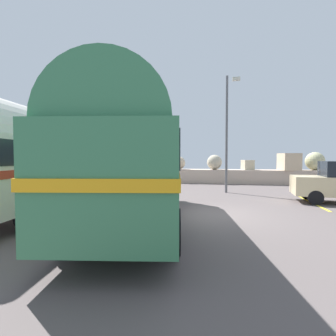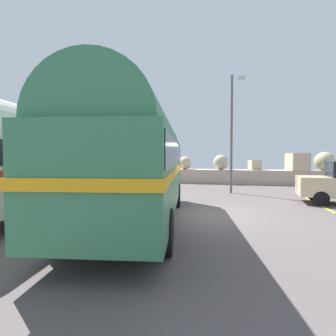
% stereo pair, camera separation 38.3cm
% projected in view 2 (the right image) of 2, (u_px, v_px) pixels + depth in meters
% --- Properties ---
extents(ground, '(32.00, 26.00, 0.02)m').
position_uv_depth(ground, '(209.00, 215.00, 9.05)').
color(ground, '#5A504F').
extents(breakwater, '(31.36, 2.17, 2.46)m').
position_uv_depth(breakwater, '(221.00, 174.00, 20.46)').
color(breakwater, '#BDA795').
rests_on(breakwater, ground).
extents(vintage_coach, '(3.83, 8.87, 3.70)m').
position_uv_depth(vintage_coach, '(137.00, 157.00, 7.92)').
color(vintage_coach, black).
rests_on(vintage_coach, ground).
extents(second_coach, '(3.40, 8.81, 3.70)m').
position_uv_depth(second_coach, '(47.00, 157.00, 9.90)').
color(second_coach, black).
rests_on(second_coach, ground).
extents(lamp_post, '(0.82, 0.54, 6.71)m').
position_uv_depth(lamp_post, '(233.00, 127.00, 14.62)').
color(lamp_post, '#5B5B60').
rests_on(lamp_post, ground).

